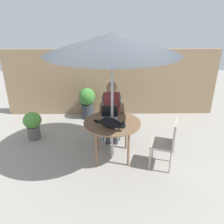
{
  "coord_description": "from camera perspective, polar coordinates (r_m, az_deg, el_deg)",
  "views": [
    {
      "loc": [
        -0.05,
        -3.61,
        2.49
      ],
      "look_at": [
        0.0,
        0.1,
        0.87
      ],
      "focal_mm": 36.43,
      "sensor_mm": 36.0,
      "label": 1
    }
  ],
  "objects": [
    {
      "name": "laptop",
      "position": [
        4.14,
        -0.59,
        -0.74
      ],
      "size": [
        0.3,
        0.25,
        0.21
      ],
      "color": "silver",
      "rests_on": "patio_table"
    },
    {
      "name": "chair_empty",
      "position": [
        3.96,
        13.83,
        -6.9
      ],
      "size": [
        0.51,
        0.51,
        0.9
      ],
      "color": "#B2A899",
      "rests_on": "ground"
    },
    {
      "name": "person_seated",
      "position": [
        4.65,
        -0.1,
        0.91
      ],
      "size": [
        0.48,
        0.48,
        1.24
      ],
      "color": "maroon",
      "rests_on": "ground"
    },
    {
      "name": "cat",
      "position": [
        3.78,
        0.01,
        -2.88
      ],
      "size": [
        0.54,
        0.44,
        0.17
      ],
      "color": "black",
      "rests_on": "patio_table"
    },
    {
      "name": "chair_occupied",
      "position": [
        4.86,
        -0.12,
        -0.22
      ],
      "size": [
        0.4,
        0.4,
        0.9
      ],
      "color": "#1E606B",
      "rests_on": "ground"
    },
    {
      "name": "potted_plant_near_fence",
      "position": [
        5.76,
        -6.21,
        2.65
      ],
      "size": [
        0.41,
        0.41,
        0.79
      ],
      "color": "#33383D",
      "rests_on": "ground"
    },
    {
      "name": "patio_table",
      "position": [
        4.04,
        0.02,
        -3.3
      ],
      "size": [
        1.01,
        1.01,
        0.72
      ],
      "color": "brown",
      "rests_on": "ground"
    },
    {
      "name": "patio_umbrella",
      "position": [
        3.63,
        0.02,
        16.9
      ],
      "size": [
        2.14,
        2.14,
        2.23
      ],
      "color": "#B7B7BC",
      "rests_on": "ground"
    },
    {
      "name": "ground_plane",
      "position": [
        4.38,
        0.02,
        -11.05
      ],
      "size": [
        14.0,
        14.0,
        0.0
      ],
      "primitive_type": "plane",
      "color": "gray"
    },
    {
      "name": "potted_plant_by_chair",
      "position": [
        5.08,
        -19.27,
        -2.8
      ],
      "size": [
        0.38,
        0.38,
        0.6
      ],
      "color": "#595654",
      "rests_on": "ground"
    },
    {
      "name": "fence_back",
      "position": [
        5.86,
        -0.25,
        7.31
      ],
      "size": [
        5.38,
        0.08,
        1.7
      ],
      "primitive_type": "cube",
      "color": "#937756",
      "rests_on": "ground"
    }
  ]
}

